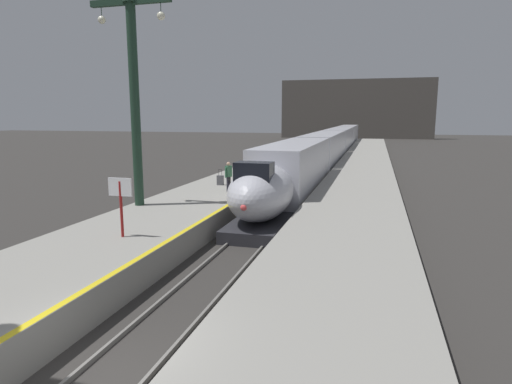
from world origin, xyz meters
TOP-DOWN VIEW (x-y plane):
  - platform_left at (-4.05, 24.75)m, footprint 4.80×110.00m
  - platform_right at (4.05, 24.75)m, footprint 4.80×110.00m
  - platform_left_safety_stripe at (-1.77, 24.75)m, footprint 0.20×107.80m
  - rail_main_left at (-0.75, 27.50)m, footprint 0.08×110.00m
  - rail_main_right at (0.75, 27.50)m, footprint 0.08×110.00m
  - highspeed_train_main at (0.00, 46.17)m, footprint 2.92×74.56m
  - station_column_mid at (-5.90, 11.76)m, footprint 4.00×0.68m
  - passenger_near_edge at (-2.51, 18.83)m, footprint 0.47×0.40m
  - passenger_mid_platform at (-2.99, 16.55)m, footprint 0.34×0.54m
  - rolling_suitcase at (-4.26, 18.61)m, footprint 0.40×0.22m
  - departure_info_board at (-3.55, 6.58)m, footprint 0.90×0.10m
  - terminus_back_wall at (0.00, 102.00)m, footprint 36.00×2.00m

SIDE VIEW (x-z plane):
  - rail_main_left at x=-0.75m, z-range 0.00..0.12m
  - rail_main_right at x=0.75m, z-range 0.00..0.12m
  - platform_left at x=-4.05m, z-range 0.00..1.05m
  - platform_right at x=4.05m, z-range 0.00..1.05m
  - platform_left_safety_stripe at x=-1.77m, z-range 1.05..1.06m
  - rolling_suitcase at x=-4.26m, z-range 0.86..1.85m
  - highspeed_train_main at x=0.00m, z-range 0.18..3.78m
  - passenger_near_edge at x=-2.51m, z-range 1.19..2.88m
  - passenger_mid_platform at x=-2.99m, z-range 1.19..2.88m
  - departure_info_board at x=-3.55m, z-range 1.50..3.62m
  - station_column_mid at x=-5.90m, z-range 1.99..11.54m
  - terminus_back_wall at x=0.00m, z-range 0.00..14.00m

